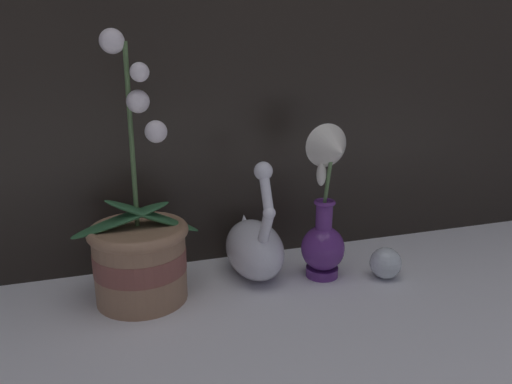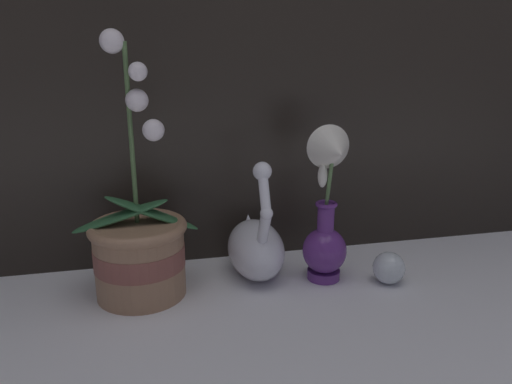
{
  "view_description": "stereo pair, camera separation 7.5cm",
  "coord_description": "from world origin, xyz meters",
  "px_view_note": "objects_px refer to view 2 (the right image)",
  "views": [
    {
      "loc": [
        -0.26,
        -0.7,
        0.44
      ],
      "look_at": [
        0.0,
        0.13,
        0.18
      ],
      "focal_mm": 35.0,
      "sensor_mm": 36.0,
      "label": 1
    },
    {
      "loc": [
        -0.19,
        -0.72,
        0.44
      ],
      "look_at": [
        0.0,
        0.13,
        0.18
      ],
      "focal_mm": 35.0,
      "sensor_mm": 36.0,
      "label": 2
    }
  ],
  "objects_px": {
    "blue_vase": "(328,216)",
    "glass_sphere": "(389,268)",
    "swan_figurine": "(256,245)",
    "orchid_potted_plant": "(139,248)"
  },
  "relations": [
    {
      "from": "swan_figurine",
      "to": "orchid_potted_plant",
      "type": "bearing_deg",
      "value": -171.67
    },
    {
      "from": "swan_figurine",
      "to": "glass_sphere",
      "type": "distance_m",
      "value": 0.26
    },
    {
      "from": "orchid_potted_plant",
      "to": "swan_figurine",
      "type": "xyz_separation_m",
      "value": [
        0.22,
        0.03,
        -0.03
      ]
    },
    {
      "from": "swan_figurine",
      "to": "blue_vase",
      "type": "bearing_deg",
      "value": -23.83
    },
    {
      "from": "blue_vase",
      "to": "glass_sphere",
      "type": "distance_m",
      "value": 0.16
    },
    {
      "from": "orchid_potted_plant",
      "to": "blue_vase",
      "type": "height_order",
      "value": "orchid_potted_plant"
    },
    {
      "from": "orchid_potted_plant",
      "to": "swan_figurine",
      "type": "bearing_deg",
      "value": 8.33
    },
    {
      "from": "orchid_potted_plant",
      "to": "glass_sphere",
      "type": "height_order",
      "value": "orchid_potted_plant"
    },
    {
      "from": "swan_figurine",
      "to": "glass_sphere",
      "type": "relative_size",
      "value": 3.94
    },
    {
      "from": "blue_vase",
      "to": "glass_sphere",
      "type": "height_order",
      "value": "blue_vase"
    }
  ]
}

